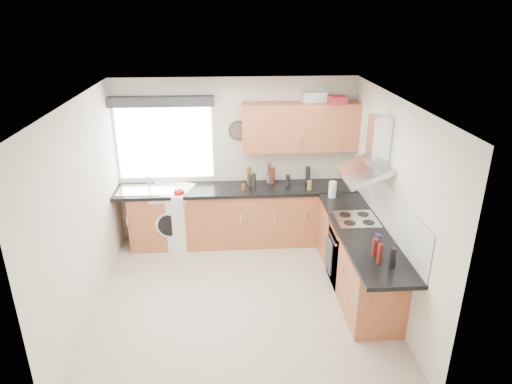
{
  "coord_description": "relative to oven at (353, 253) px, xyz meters",
  "views": [
    {
      "loc": [
        -0.13,
        -4.85,
        3.44
      ],
      "look_at": [
        0.25,
        0.85,
        1.1
      ],
      "focal_mm": 32.0,
      "sensor_mm": 36.0,
      "label": 1
    }
  ],
  "objects": [
    {
      "name": "extractor_hood",
      "position": [
        0.1,
        -0.0,
        1.34
      ],
      "size": [
        0.52,
        0.78,
        0.66
      ],
      "primitive_type": null,
      "color": "silver",
      "rests_on": "wall_right"
    },
    {
      "name": "wall_clock",
      "position": [
        -1.45,
        1.46,
        1.29
      ],
      "size": [
        0.3,
        0.04,
        0.3
      ],
      "primitive_type": "cylinder",
      "rotation": [
        1.57,
        0.0,
        0.0
      ],
      "color": "#2D2E32",
      "rests_on": "wall_back"
    },
    {
      "name": "ceiling",
      "position": [
        -1.5,
        -0.3,
        2.08
      ],
      "size": [
        3.6,
        3.6,
        0.02
      ],
      "primitive_type": "cube",
      "color": "white",
      "rests_on": "wall_back"
    },
    {
      "name": "jar_2",
      "position": [
        -0.95,
        1.33,
        0.61
      ],
      "size": [
        0.07,
        0.07,
        0.26
      ],
      "primitive_type": "cylinder",
      "color": "#602314",
      "rests_on": "worktop_back"
    },
    {
      "name": "sink",
      "position": [
        -2.83,
        1.2,
        0.52
      ],
      "size": [
        0.84,
        0.46,
        0.1
      ],
      "primitive_type": null,
      "color": "silver",
      "rests_on": "worktop_back"
    },
    {
      "name": "jar_4",
      "position": [
        -0.73,
        1.23,
        0.57
      ],
      "size": [
        0.06,
        0.06,
        0.18
      ],
      "primitive_type": "cylinder",
      "color": "black",
      "rests_on": "worktop_back"
    },
    {
      "name": "utensil_pot",
      "position": [
        -0.99,
        1.4,
        0.55
      ],
      "size": [
        0.12,
        0.12,
        0.13
      ],
      "primitive_type": "cylinder",
      "rotation": [
        0.0,
        0.0,
        0.33
      ],
      "color": "gray",
      "rests_on": "worktop_back"
    },
    {
      "name": "bottle_3",
      "position": [
        0.03,
        -0.75,
        0.57
      ],
      "size": [
        0.07,
        0.07,
        0.17
      ],
      "primitive_type": "cylinder",
      "color": "navy",
      "rests_on": "worktop_right"
    },
    {
      "name": "wall_left",
      "position": [
        -3.3,
        -0.3,
        0.82
      ],
      "size": [
        0.02,
        3.6,
        2.5
      ],
      "primitive_type": "cube",
      "color": "silver",
      "rests_on": "ground_plane"
    },
    {
      "name": "oven",
      "position": [
        0.0,
        0.0,
        0.0
      ],
      "size": [
        0.56,
        0.58,
        0.85
      ],
      "primitive_type": "cube",
      "color": "black",
      "rests_on": "ground_plane"
    },
    {
      "name": "jar_1",
      "position": [
        -0.4,
        1.35,
        0.61
      ],
      "size": [
        0.07,
        0.07,
        0.25
      ],
      "primitive_type": "cylinder",
      "color": "black",
      "rests_on": "worktop_back"
    },
    {
      "name": "tomato_cluster",
      "position": [
        -2.34,
        1.0,
        0.52
      ],
      "size": [
        0.18,
        0.18,
        0.06
      ],
      "primitive_type": null,
      "rotation": [
        0.0,
        0.0,
        -0.34
      ],
      "color": "#B10905",
      "rests_on": "worktop_back"
    },
    {
      "name": "window",
      "position": [
        -2.55,
        1.49,
        1.12
      ],
      "size": [
        1.4,
        0.02,
        1.1
      ],
      "primitive_type": "cube",
      "color": "white",
      "rests_on": "wall_back"
    },
    {
      "name": "jar_5",
      "position": [
        -1.24,
        1.08,
        0.61
      ],
      "size": [
        0.06,
        0.06,
        0.26
      ],
      "primitive_type": "cylinder",
      "color": "black",
      "rests_on": "worktop_back"
    },
    {
      "name": "jar_7",
      "position": [
        -0.71,
        1.28,
        0.55
      ],
      "size": [
        0.05,
        0.05,
        0.14
      ],
      "primitive_type": "cylinder",
      "color": "#153B19",
      "rests_on": "worktop_back"
    },
    {
      "name": "bottle_1",
      "position": [
        -0.05,
        -0.9,
        0.59
      ],
      "size": [
        0.07,
        0.07,
        0.2
      ],
      "primitive_type": "cylinder",
      "color": "#521411",
      "rests_on": "worktop_right"
    },
    {
      "name": "jar_3",
      "position": [
        -1.29,
        1.24,
        0.58
      ],
      "size": [
        0.07,
        0.07,
        0.18
      ],
      "primitive_type": "cylinder",
      "color": "black",
      "rests_on": "worktop_back"
    },
    {
      "name": "worktop_right",
      "position": [
        0.0,
        -0.3,
        0.46
      ],
      "size": [
        0.62,
        2.42,
        0.05
      ],
      "primitive_type": "cube",
      "color": "black",
      "rests_on": "base_cab_right"
    },
    {
      "name": "jar_6",
      "position": [
        -0.42,
        1.06,
        0.56
      ],
      "size": [
        0.07,
        0.07,
        0.14
      ],
      "primitive_type": "cylinder",
      "color": "olive",
      "rests_on": "worktop_back"
    },
    {
      "name": "hob_plate",
      "position": [
        0.0,
        0.0,
        0.49
      ],
      "size": [
        0.52,
        0.52,
        0.01
      ],
      "primitive_type": "cube",
      "color": "silver",
      "rests_on": "worktop_right"
    },
    {
      "name": "worktop_back",
      "position": [
        -1.5,
        1.2,
        0.46
      ],
      "size": [
        3.6,
        0.62,
        0.05
      ],
      "primitive_type": "cube",
      "color": "black",
      "rests_on": "base_cab_back"
    },
    {
      "name": "jar_9",
      "position": [
        -1.3,
        1.4,
        0.61
      ],
      "size": [
        0.06,
        0.06,
        0.25
      ],
      "primitive_type": "cylinder",
      "color": "brown",
      "rests_on": "worktop_back"
    },
    {
      "name": "bottle_2",
      "position": [
        -0.06,
        -1.07,
        0.6
      ],
      "size": [
        0.05,
        0.05,
        0.24
      ],
      "primitive_type": "cylinder",
      "color": "#5B1913",
      "rests_on": "worktop_right"
    },
    {
      "name": "base_cab_corner",
      "position": [
        0.0,
        1.2,
        0.01
      ],
      "size": [
        0.6,
        0.6,
        0.86
      ],
      "primitive_type": "cube",
      "color": "#A05430",
      "rests_on": "ground_plane"
    },
    {
      "name": "bottle_0",
      "position": [
        0.07,
        -1.13,
        0.59
      ],
      "size": [
        0.07,
        0.07,
        0.21
      ],
      "primitive_type": "cylinder",
      "color": "black",
      "rests_on": "worktop_right"
    },
    {
      "name": "wall_front",
      "position": [
        -1.5,
        -2.1,
        0.82
      ],
      "size": [
        3.6,
        0.02,
        2.5
      ],
      "primitive_type": "cube",
      "color": "silver",
      "rests_on": "ground_plane"
    },
    {
      "name": "jar_8",
      "position": [
        -0.97,
        1.33,
        0.54
      ],
      "size": [
        0.04,
        0.04,
        0.11
      ],
      "primitive_type": "cylinder",
      "color": "navy",
      "rests_on": "worktop_back"
    },
    {
      "name": "base_cab_right",
      "position": [
        0.01,
        -0.15,
        0.01
      ],
      "size": [
        0.58,
        2.1,
        0.86
      ],
      "primitive_type": "cube",
      "color": "#A05430",
      "rests_on": "ground_plane"
    },
    {
      "name": "base_cab_back",
      "position": [
        -1.6,
        1.21,
        0.01
      ],
      "size": [
        3.0,
        0.58,
        0.86
      ],
      "primitive_type": "cube",
      "color": "#A05430",
      "rests_on": "ground_plane"
    },
    {
      "name": "ground_plane",
      "position": [
        -1.5,
        -0.3,
        -0.42
      ],
      "size": [
        3.6,
        3.6,
        0.0
      ],
      "primitive_type": "plane",
      "color": "beige"
    },
    {
      "name": "window_blind",
      "position": [
        -2.55,
        1.4,
        1.76
      ],
      "size": [
        1.5,
        0.18,
        0.14
      ],
      "primitive_type": "cube",
      "color": "#2D2E32",
      "rests_on": "wall_back"
    },
    {
      "name": "splashback",
      "position": [
        0.29,
        0.0,
        0.75
      ],
      "size": [
        0.01,
        3.0,
        0.54
      ],
      "primitive_type": "cube",
      "color": "white",
      "rests_on": "wall_right"
    },
    {
      "name": "wall_right",
      "position": [
        0.3,
        -0.3,
        0.82
      ],
      "size": [
        0.02,
        3.6,
        2.5
      ],
      "primitive_type": "cube",
      "color": "silver",
      "rests_on": "ground_plane"
    },
    {
      "name": "casserole",
      "position": [
        -0.36,
        1.42,
        1.8
      ],
      "size": [
        0.37,
        0.29,
        0.14
      ],
      "primitive_type": "cube",
      "rotation": [
        0.0,
        0.0,
        0.11
      ],
      "color": "white",
      "rests_on": "upper_cabinets"
    },
    {
      "name": "washing_machine",
      "position": [
        -2.5,
        1.22,
        0.03
      ],
      "size": [
        0.77,
        0.75,
        0.91
      ],
      "primitive_type": "cube",
      "rotation": [
        0.0,
        0.0,
        -0.29
      ],
      "color": "white",
      "rests_on": "ground_plane"
    },
    {
      "name": "jar_0",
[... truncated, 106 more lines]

